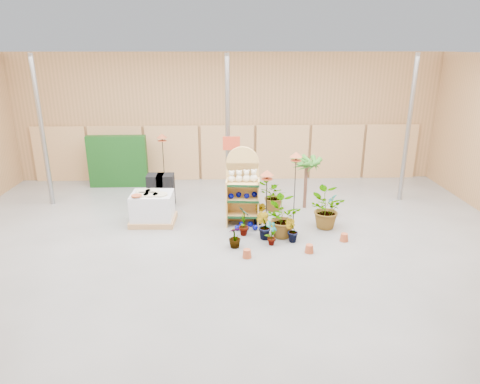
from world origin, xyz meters
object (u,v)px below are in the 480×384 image
object	(u,v)px
display_shelf	(243,189)
potted_plant_2	(281,218)
bird_table_front	(267,175)
pallet_stack	(153,208)

from	to	relation	value
display_shelf	potted_plant_2	bearing A→B (deg)	-41.35
bird_table_front	potted_plant_2	world-z (taller)	bird_table_front
bird_table_front	potted_plant_2	bearing A→B (deg)	-45.31
potted_plant_2	pallet_stack	bearing A→B (deg)	163.28
display_shelf	bird_table_front	distance (m)	1.05
pallet_stack	potted_plant_2	bearing A→B (deg)	-15.26
bird_table_front	potted_plant_2	distance (m)	1.16
pallet_stack	potted_plant_2	xyz separation A→B (m)	(3.43, -1.03, 0.08)
pallet_stack	bird_table_front	bearing A→B (deg)	-11.06
pallet_stack	bird_table_front	world-z (taller)	bird_table_front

